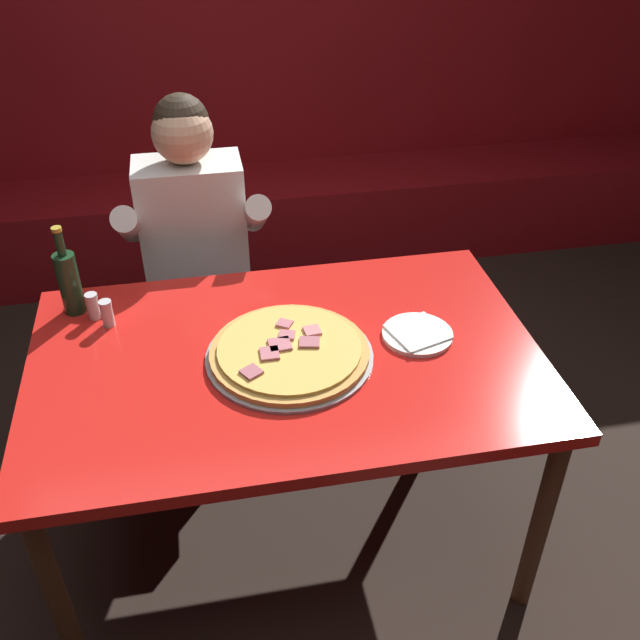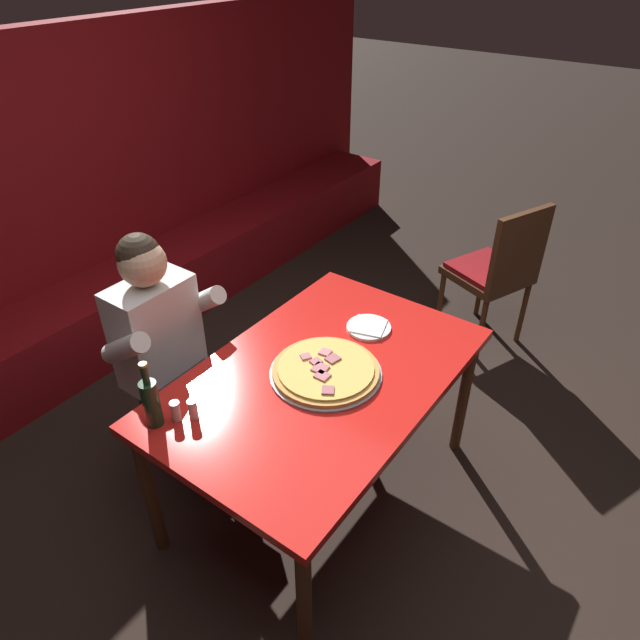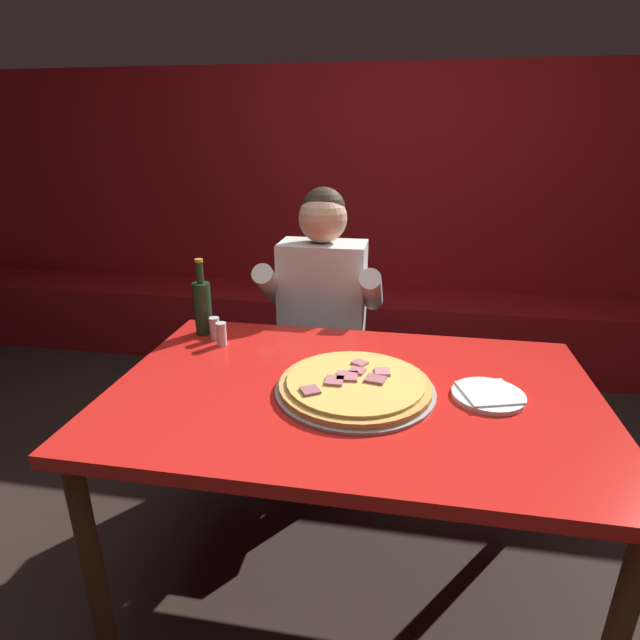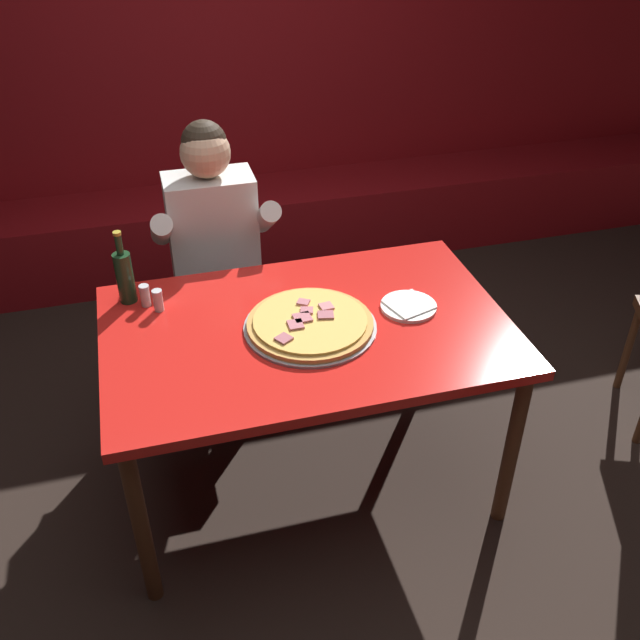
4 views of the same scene
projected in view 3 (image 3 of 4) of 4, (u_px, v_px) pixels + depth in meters
The scene contains 10 objects.
ground_plane at pixel (348, 578), 1.78m from camera, with size 24.00×24.00×0.00m, color black.
booth_wall_panel at pixel (388, 215), 3.45m from camera, with size 6.80×0.16×1.90m, color maroon.
booth_bench at pixel (381, 329), 3.41m from camera, with size 6.46×0.48×0.46m, color maroon.
main_dining_table at pixel (352, 410), 1.53m from camera, with size 1.46×0.94×0.77m.
pizza at pixel (355, 385), 1.48m from camera, with size 0.48×0.48×0.05m.
plate_white_paper at pixel (488, 395), 1.45m from camera, with size 0.21×0.21×0.02m.
beer_bottle at pixel (203, 306), 1.88m from camera, with size 0.07×0.07×0.29m.
shaker_oregano at pixel (215, 330), 1.85m from camera, with size 0.04×0.04×0.09m.
shaker_parmesan at pixel (222, 335), 1.80m from camera, with size 0.04×0.04×0.09m.
diner_seated_blue_shirt at pixel (320, 321), 2.21m from camera, with size 0.53×0.53×1.27m.
Camera 3 is at (0.13, -1.33, 1.49)m, focal length 28.00 mm.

